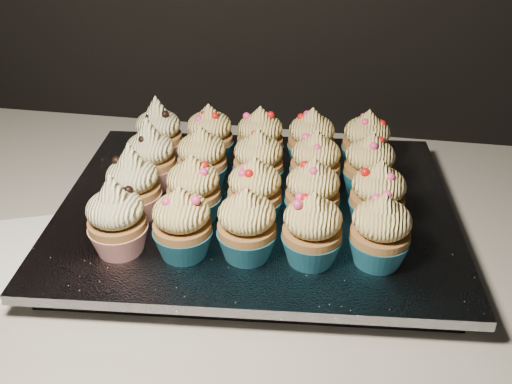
# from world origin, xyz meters

# --- Properties ---
(worktop) EXTENTS (2.44, 0.64, 0.04)m
(worktop) POSITION_xyz_m (0.00, 1.70, 0.88)
(worktop) COLOR beige
(worktop) RESTS_ON cabinet
(napkin) EXTENTS (0.21, 0.21, 0.00)m
(napkin) POSITION_xyz_m (-0.50, 1.60, 0.90)
(napkin) COLOR white
(napkin) RESTS_ON worktop
(baking_tray) EXTENTS (0.47, 0.37, 0.02)m
(baking_tray) POSITION_xyz_m (-0.24, 1.72, 0.91)
(baking_tray) COLOR black
(baking_tray) RESTS_ON worktop
(foil_lining) EXTENTS (0.51, 0.41, 0.01)m
(foil_lining) POSITION_xyz_m (-0.24, 1.72, 0.93)
(foil_lining) COLOR silver
(foil_lining) RESTS_ON baking_tray
(cupcake_0) EXTENTS (0.06, 0.06, 0.10)m
(cupcake_0) POSITION_xyz_m (-0.36, 1.60, 0.97)
(cupcake_0) COLOR red
(cupcake_0) RESTS_ON foil_lining
(cupcake_1) EXTENTS (0.06, 0.06, 0.08)m
(cupcake_1) POSITION_xyz_m (-0.29, 1.61, 0.97)
(cupcake_1) COLOR #195F77
(cupcake_1) RESTS_ON foil_lining
(cupcake_2) EXTENTS (0.06, 0.06, 0.08)m
(cupcake_2) POSITION_xyz_m (-0.23, 1.62, 0.97)
(cupcake_2) COLOR #195F77
(cupcake_2) RESTS_ON foil_lining
(cupcake_3) EXTENTS (0.06, 0.06, 0.08)m
(cupcake_3) POSITION_xyz_m (-0.16, 1.62, 0.97)
(cupcake_3) COLOR #195F77
(cupcake_3) RESTS_ON foil_lining
(cupcake_4) EXTENTS (0.06, 0.06, 0.08)m
(cupcake_4) POSITION_xyz_m (-0.09, 1.63, 0.97)
(cupcake_4) COLOR #195F77
(cupcake_4) RESTS_ON foil_lining
(cupcake_5) EXTENTS (0.06, 0.06, 0.10)m
(cupcake_5) POSITION_xyz_m (-0.37, 1.67, 0.97)
(cupcake_5) COLOR red
(cupcake_5) RESTS_ON foil_lining
(cupcake_6) EXTENTS (0.06, 0.06, 0.08)m
(cupcake_6) POSITION_xyz_m (-0.30, 1.67, 0.97)
(cupcake_6) COLOR #195F77
(cupcake_6) RESTS_ON foil_lining
(cupcake_7) EXTENTS (0.06, 0.06, 0.08)m
(cupcake_7) POSITION_xyz_m (-0.23, 1.68, 0.97)
(cupcake_7) COLOR #195F77
(cupcake_7) RESTS_ON foil_lining
(cupcake_8) EXTENTS (0.06, 0.06, 0.08)m
(cupcake_8) POSITION_xyz_m (-0.17, 1.69, 0.97)
(cupcake_8) COLOR #195F77
(cupcake_8) RESTS_ON foil_lining
(cupcake_9) EXTENTS (0.06, 0.06, 0.08)m
(cupcake_9) POSITION_xyz_m (-0.09, 1.70, 0.97)
(cupcake_9) COLOR #195F77
(cupcake_9) RESTS_ON foil_lining
(cupcake_10) EXTENTS (0.06, 0.06, 0.10)m
(cupcake_10) POSITION_xyz_m (-0.37, 1.74, 0.97)
(cupcake_10) COLOR red
(cupcake_10) RESTS_ON foil_lining
(cupcake_11) EXTENTS (0.06, 0.06, 0.08)m
(cupcake_11) POSITION_xyz_m (-0.31, 1.75, 0.97)
(cupcake_11) COLOR #195F77
(cupcake_11) RESTS_ON foil_lining
(cupcake_12) EXTENTS (0.06, 0.06, 0.08)m
(cupcake_12) POSITION_xyz_m (-0.24, 1.75, 0.97)
(cupcake_12) COLOR #195F77
(cupcake_12) RESTS_ON foil_lining
(cupcake_13) EXTENTS (0.06, 0.06, 0.08)m
(cupcake_13) POSITION_xyz_m (-0.17, 1.76, 0.97)
(cupcake_13) COLOR #195F77
(cupcake_13) RESTS_ON foil_lining
(cupcake_14) EXTENTS (0.06, 0.06, 0.08)m
(cupcake_14) POSITION_xyz_m (-0.10, 1.77, 0.97)
(cupcake_14) COLOR #195F77
(cupcake_14) RESTS_ON foil_lining
(cupcake_15) EXTENTS (0.06, 0.06, 0.10)m
(cupcake_15) POSITION_xyz_m (-0.38, 1.80, 0.97)
(cupcake_15) COLOR red
(cupcake_15) RESTS_ON foil_lining
(cupcake_16) EXTENTS (0.06, 0.06, 0.08)m
(cupcake_16) POSITION_xyz_m (-0.31, 1.81, 0.97)
(cupcake_16) COLOR #195F77
(cupcake_16) RESTS_ON foil_lining
(cupcake_17) EXTENTS (0.06, 0.06, 0.08)m
(cupcake_17) POSITION_xyz_m (-0.25, 1.82, 0.97)
(cupcake_17) COLOR #195F77
(cupcake_17) RESTS_ON foil_lining
(cupcake_18) EXTENTS (0.06, 0.06, 0.08)m
(cupcake_18) POSITION_xyz_m (-0.18, 1.82, 0.97)
(cupcake_18) COLOR #195F77
(cupcake_18) RESTS_ON foil_lining
(cupcake_19) EXTENTS (0.06, 0.06, 0.08)m
(cupcake_19) POSITION_xyz_m (-0.11, 1.83, 0.97)
(cupcake_19) COLOR #195F77
(cupcake_19) RESTS_ON foil_lining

